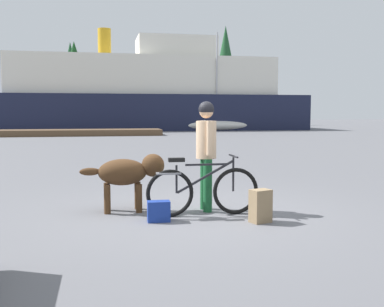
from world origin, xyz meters
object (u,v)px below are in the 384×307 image
Objects in this scene: person_cyclist at (206,145)px; handbag_pannier at (159,211)px; dog at (129,173)px; backpack at (260,206)px; bicycle at (202,190)px; ferry_boat at (146,95)px; sailboat_moored at (216,124)px.

person_cyclist reaches higher than handbag_pannier.
backpack is at bearing -32.00° from dog.
bicycle is 0.76m from person_cyclist.
bicycle is at bearing -94.13° from ferry_boat.
backpack is at bearing -92.88° from ferry_boat.
ferry_boat is at bearing 83.98° from dog.
bicycle is 1.22m from dog.
handbag_pannier is 32.17m from sailboat_moored.
person_cyclist is 0.22× the size of sailboat_moored.
ferry_boat is 6.91m from sailboat_moored.
handbag_pannier is 0.04× the size of sailboat_moored.
handbag_pannier is at bearing 167.06° from backpack.
backpack is (1.79, -1.12, -0.38)m from dog.
person_cyclist is at bearing -8.64° from dog.
person_cyclist is 0.06× the size of ferry_boat.
ferry_boat is (3.15, 34.20, 2.86)m from handbag_pannier.
bicycle reaches higher than handbag_pannier.
dog is 4.14× the size of handbag_pannier.
ferry_boat is at bearing 85.87° from bicycle.
sailboat_moored is (5.57, -3.24, -2.49)m from ferry_boat.
ferry_boat is at bearing 84.74° from handbag_pannier.
ferry_boat is at bearing 149.86° from sailboat_moored.
dog is 0.99m from handbag_pannier.
ferry_boat is (2.45, 33.95, 2.62)m from bicycle.
ferry_boat is (1.74, 34.53, 2.77)m from backpack.
backpack is 34.68m from ferry_boat.
handbag_pannier is at bearing -95.26° from ferry_boat.
sailboat_moored reaches higher than handbag_pannier.
ferry_boat reaches higher than handbag_pannier.
bicycle is 1.31× the size of dog.
person_cyclist is 1.30m from dog.
dog is at bearing -96.02° from ferry_boat.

